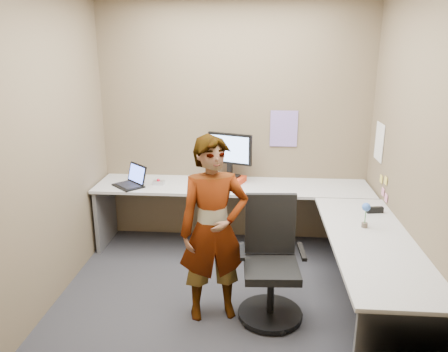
# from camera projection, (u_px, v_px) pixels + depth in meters

# --- Properties ---
(ground) EXTENTS (3.00, 3.00, 0.00)m
(ground) POSITION_uv_depth(u_px,v_px,m) (225.00, 293.00, 4.01)
(ground) COLOR #242328
(ground) RESTS_ON ground
(wall_back) EXTENTS (3.00, 0.00, 3.00)m
(wall_back) POSITION_uv_depth(u_px,v_px,m) (234.00, 123.00, 4.86)
(wall_back) COLOR brown
(wall_back) RESTS_ON ground
(wall_right) EXTENTS (0.00, 2.70, 2.70)m
(wall_right) POSITION_uv_depth(u_px,v_px,m) (411.00, 154.00, 3.51)
(wall_right) COLOR brown
(wall_right) RESTS_ON ground
(wall_left) EXTENTS (0.00, 2.70, 2.70)m
(wall_left) POSITION_uv_depth(u_px,v_px,m) (51.00, 147.00, 3.74)
(wall_left) COLOR brown
(wall_left) RESTS_ON ground
(desk) EXTENTS (2.98, 2.58, 0.73)m
(desk) POSITION_uv_depth(u_px,v_px,m) (274.00, 219.00, 4.18)
(desk) COLOR #A5A5A5
(desk) RESTS_ON ground
(paper_ream) EXTENTS (0.38, 0.33, 0.06)m
(paper_ream) POSITION_uv_depth(u_px,v_px,m) (230.00, 179.00, 4.83)
(paper_ream) COLOR #B63112
(paper_ream) RESTS_ON desk
(monitor) EXTENTS (0.49, 0.23, 0.48)m
(monitor) POSITION_uv_depth(u_px,v_px,m) (230.00, 151.00, 4.76)
(monitor) COLOR black
(monitor) RESTS_ON paper_ream
(laptop) EXTENTS (0.41, 0.41, 0.23)m
(laptop) POSITION_uv_depth(u_px,v_px,m) (132.00, 181.00, 4.70)
(laptop) COLOR black
(laptop) RESTS_ON desk
(trackball_mouse) EXTENTS (0.12, 0.08, 0.07)m
(trackball_mouse) POSITION_uv_depth(u_px,v_px,m) (159.00, 182.00, 4.74)
(trackball_mouse) COLOR #B7B7BC
(trackball_mouse) RESTS_ON desk
(origami) EXTENTS (0.10, 0.10, 0.06)m
(origami) POSITION_uv_depth(u_px,v_px,m) (228.00, 188.00, 4.54)
(origami) COLOR white
(origami) RESTS_ON desk
(stapler) EXTENTS (0.15, 0.06, 0.05)m
(stapler) POSITION_uv_depth(u_px,v_px,m) (375.00, 210.00, 3.95)
(stapler) COLOR black
(stapler) RESTS_ON desk
(flower) EXTENTS (0.07, 0.07, 0.22)m
(flower) POSITION_uv_depth(u_px,v_px,m) (366.00, 211.00, 3.60)
(flower) COLOR brown
(flower) RESTS_ON desk
(calendar_purple) EXTENTS (0.30, 0.01, 0.40)m
(calendar_purple) POSITION_uv_depth(u_px,v_px,m) (284.00, 129.00, 4.83)
(calendar_purple) COLOR #846BB7
(calendar_purple) RESTS_ON wall_back
(calendar_white) EXTENTS (0.01, 0.28, 0.38)m
(calendar_white) POSITION_uv_depth(u_px,v_px,m) (379.00, 142.00, 4.40)
(calendar_white) COLOR white
(calendar_white) RESTS_ON wall_right
(sticky_note_a) EXTENTS (0.01, 0.07, 0.07)m
(sticky_note_a) POSITION_uv_depth(u_px,v_px,m) (386.00, 181.00, 4.15)
(sticky_note_a) COLOR #F2E059
(sticky_note_a) RESTS_ON wall_right
(sticky_note_b) EXTENTS (0.01, 0.07, 0.07)m
(sticky_note_b) POSITION_uv_depth(u_px,v_px,m) (383.00, 192.00, 4.24)
(sticky_note_b) COLOR pink
(sticky_note_b) RESTS_ON wall_right
(sticky_note_c) EXTENTS (0.01, 0.07, 0.07)m
(sticky_note_c) POSITION_uv_depth(u_px,v_px,m) (386.00, 198.00, 4.13)
(sticky_note_c) COLOR pink
(sticky_note_c) RESTS_ON wall_right
(sticky_note_d) EXTENTS (0.01, 0.07, 0.07)m
(sticky_note_d) POSITION_uv_depth(u_px,v_px,m) (381.00, 179.00, 4.30)
(sticky_note_d) COLOR #F2E059
(sticky_note_d) RESTS_ON wall_right
(office_chair) EXTENTS (0.53, 0.53, 1.00)m
(office_chair) POSITION_uv_depth(u_px,v_px,m) (271.00, 270.00, 3.60)
(office_chair) COLOR black
(office_chair) RESTS_ON ground
(person) EXTENTS (0.64, 0.50, 1.54)m
(person) POSITION_uv_depth(u_px,v_px,m) (214.00, 230.00, 3.49)
(person) COLOR #999399
(person) RESTS_ON ground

